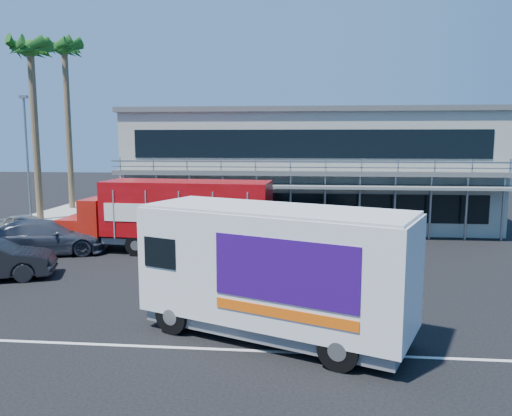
{
  "coord_description": "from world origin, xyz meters",
  "views": [
    {
      "loc": [
        2.75,
        -18.34,
        5.52
      ],
      "look_at": [
        0.57,
        4.51,
        2.3
      ],
      "focal_mm": 35.0,
      "sensor_mm": 36.0,
      "label": 1
    }
  ],
  "objects": [
    {
      "name": "ground",
      "position": [
        0.0,
        0.0,
        0.0
      ],
      "size": [
        120.0,
        120.0,
        0.0
      ],
      "primitive_type": "plane",
      "color": "black",
      "rests_on": "ground"
    },
    {
      "name": "building",
      "position": [
        3.0,
        14.94,
        3.66
      ],
      "size": [
        22.4,
        12.0,
        7.3
      ],
      "color": "#A6AA9C",
      "rests_on": "ground"
    },
    {
      "name": "palm_e",
      "position": [
        -14.7,
        13.0,
        10.57
      ],
      "size": [
        2.8,
        2.8,
        12.25
      ],
      "color": "brown",
      "rests_on": "ground"
    },
    {
      "name": "palm_f",
      "position": [
        -15.1,
        18.5,
        11.47
      ],
      "size": [
        2.8,
        2.8,
        13.25
      ],
      "color": "brown",
      "rests_on": "ground"
    },
    {
      "name": "light_pole_far",
      "position": [
        -14.2,
        11.0,
        4.5
      ],
      "size": [
        0.5,
        0.25,
        8.09
      ],
      "color": "gray",
      "rests_on": "ground"
    },
    {
      "name": "red_truck",
      "position": [
        -3.51,
        5.05,
        1.91
      ],
      "size": [
        10.5,
        3.19,
        3.48
      ],
      "rotation": [
        0.0,
        0.0,
        -0.07
      ],
      "color": "#A8170D",
      "rests_on": "ground"
    },
    {
      "name": "white_van",
      "position": [
        1.99,
        -5.0,
        1.94
      ],
      "size": [
        7.89,
        5.22,
        3.65
      ],
      "rotation": [
        0.0,
        0.0,
        -0.39
      ],
      "color": "silver",
      "rests_on": "ground"
    },
    {
      "name": "parked_car_d",
      "position": [
        -9.5,
        4.0,
        0.82
      ],
      "size": [
        6.11,
        3.95,
        1.65
      ],
      "primitive_type": "imported",
      "rotation": [
        0.0,
        0.0,
        1.89
      ],
      "color": "#333844",
      "rests_on": "ground"
    },
    {
      "name": "parked_car_e",
      "position": [
        -12.5,
        7.58,
        0.67
      ],
      "size": [
        4.26,
        3.09,
        1.35
      ],
      "primitive_type": "imported",
      "rotation": [
        0.0,
        0.0,
        1.14
      ],
      "color": "slate",
      "rests_on": "ground"
    }
  ]
}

